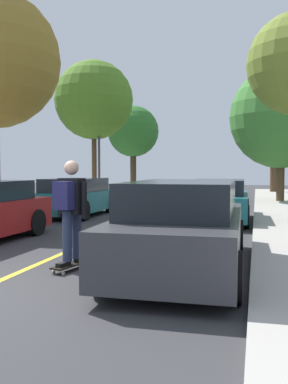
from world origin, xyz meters
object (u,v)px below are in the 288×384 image
object	(u,v)px
street_tree_right_far	(274,138)
parked_car_right_near	(219,201)
street_tree_left_near	(94,100)
streetlamp	(99,136)
skateboarder	(70,206)
fire_hydrant	(14,204)
skateboard	(72,264)
parked_car_right_nearest	(184,226)
street_tree_right_near	(281,117)
street_tree_left_far	(133,132)
parked_car_left_near	(76,197)

from	to	relation	value
street_tree_right_far	parked_car_right_near	bearing A→B (deg)	-97.78
street_tree_left_near	streetlamp	world-z (taller)	street_tree_left_near
streetlamp	skateboarder	world-z (taller)	streetlamp
fire_hydrant	skateboard	size ratio (longest dim) A/B	0.81
street_tree_left_near	street_tree_right_far	distance (m)	12.64
street_tree_left_near	street_tree_right_far	xyz separation A→B (m)	(9.32, 8.39, -1.55)
parked_car_right_nearest	street_tree_left_near	world-z (taller)	street_tree_left_near
street_tree_right_near	street_tree_right_far	distance (m)	8.51
fire_hydrant	streetlamp	distance (m)	8.76
street_tree_right_far	skateboard	bearing A→B (deg)	-99.68
street_tree_left_near	street_tree_right_near	world-z (taller)	street_tree_left_near
parked_car_right_nearest	street_tree_right_far	distance (m)	22.84
parked_car_right_nearest	fire_hydrant	world-z (taller)	parked_car_right_nearest
parked_car_right_near	street_tree_left_near	size ratio (longest dim) A/B	0.59
parked_car_right_nearest	street_tree_left_far	xyz separation A→B (m)	(-7.12, 21.42, 3.49)
parked_car_right_nearest	street_tree_right_near	size ratio (longest dim) A/B	0.74
street_tree_left_near	street_tree_left_far	distance (m)	7.34
street_tree_left_far	streetlamp	xyz separation A→B (m)	(0.45, -7.74, -0.91)
street_tree_right_far	fire_hydrant	size ratio (longest dim) A/B	7.09
street_tree_left_near	streetlamp	size ratio (longest dim) A/B	1.30
street_tree_left_far	fire_hydrant	world-z (taller)	street_tree_left_far
street_tree_right_far	street_tree_left_near	bearing A→B (deg)	-138.00
parked_car_right_near	parked_car_right_nearest	bearing A→B (deg)	-90.00
parked_car_left_near	skateboard	distance (m)	8.02
parked_car_left_near	street_tree_left_near	xyz separation A→B (m)	(-2.20, 7.29, 4.54)
street_tree_right_near	skateboard	bearing A→B (deg)	-105.14
street_tree_right_far	street_tree_left_far	bearing A→B (deg)	-173.14
parked_car_right_near	street_tree_left_far	size ratio (longest dim) A/B	0.71
parked_car_right_near	street_tree_left_near	xyz separation A→B (m)	(-7.12, 7.72, 4.55)
street_tree_left_near	skateboard	xyz separation A→B (m)	(5.39, -14.62, -5.11)
street_tree_left_near	parked_car_right_nearest	bearing A→B (deg)	-63.28
street_tree_left_near	skateboard	size ratio (longest dim) A/B	8.19
parked_car_right_nearest	street_tree_left_near	size ratio (longest dim) A/B	0.65
street_tree_left_near	fire_hydrant	size ratio (longest dim) A/B	10.16
parked_car_left_near	street_tree_right_near	distance (m)	10.66
streetlamp	street_tree_right_near	bearing A→B (deg)	2.32
street_tree_left_near	skateboarder	distance (m)	16.16
street_tree_left_near	parked_car_right_near	bearing A→B (deg)	-47.30
street_tree_left_far	street_tree_right_near	bearing A→B (deg)	-38.39
parked_car_right_nearest	parked_car_right_near	world-z (taller)	parked_car_right_nearest
street_tree_right_near	streetlamp	xyz separation A→B (m)	(-8.87, -0.36, -0.74)
street_tree_right_near	streetlamp	bearing A→B (deg)	-177.68
parked_car_right_nearest	street_tree_right_near	world-z (taller)	street_tree_right_near
street_tree_left_far	parked_car_left_near	bearing A→B (deg)	-81.40
parked_car_right_nearest	street_tree_left_near	xyz separation A→B (m)	(-7.12, 14.15, 4.50)
street_tree_left_near	street_tree_left_far	bearing A→B (deg)	90.00
street_tree_left_far	skateboard	xyz separation A→B (m)	(5.39, -21.90, -4.11)
parked_car_right_near	street_tree_left_far	world-z (taller)	street_tree_left_far
street_tree_left_near	fire_hydrant	bearing A→B (deg)	-85.43
parked_car_right_nearest	skateboard	bearing A→B (deg)	-164.64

